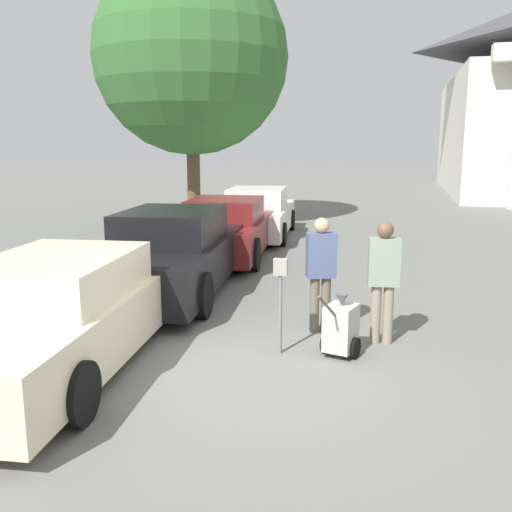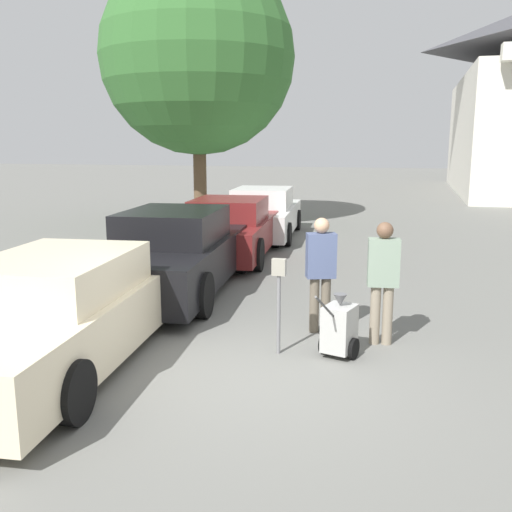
% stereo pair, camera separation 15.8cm
% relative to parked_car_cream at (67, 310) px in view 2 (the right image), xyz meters
% --- Properties ---
extents(ground_plane, '(120.00, 120.00, 0.00)m').
position_rel_parked_car_cream_xyz_m(ground_plane, '(2.37, 0.06, -0.66)').
color(ground_plane, slate).
extents(parked_car_cream, '(2.35, 5.46, 1.41)m').
position_rel_parked_car_cream_xyz_m(parked_car_cream, '(0.00, 0.00, 0.00)').
color(parked_car_cream, beige).
rests_on(parked_car_cream, ground_plane).
extents(parked_car_black, '(2.40, 5.37, 1.56)m').
position_rel_parked_car_cream_xyz_m(parked_car_black, '(0.00, 3.59, 0.07)').
color(parked_car_black, black).
rests_on(parked_car_black, ground_plane).
extents(parked_car_maroon, '(2.34, 4.84, 1.45)m').
position_rel_parked_car_cream_xyz_m(parked_car_maroon, '(-0.00, 6.92, 0.02)').
color(parked_car_maroon, maroon).
rests_on(parked_car_maroon, ground_plane).
extents(parked_car_white, '(2.29, 4.93, 1.46)m').
position_rel_parked_car_cream_xyz_m(parked_car_white, '(0.00, 10.12, 0.01)').
color(parked_car_white, silver).
rests_on(parked_car_white, ground_plane).
extents(parking_meter, '(0.18, 0.09, 1.29)m').
position_rel_parked_car_cream_xyz_m(parking_meter, '(2.57, 0.90, 0.24)').
color(parking_meter, slate).
rests_on(parking_meter, ground_plane).
extents(person_worker, '(0.47, 0.35, 1.70)m').
position_rel_parked_car_cream_xyz_m(person_worker, '(2.96, 1.93, 0.31)').
color(person_worker, '#665B4C').
rests_on(person_worker, ground_plane).
extents(person_supervisor, '(0.45, 0.27, 1.71)m').
position_rel_parked_car_cream_xyz_m(person_supervisor, '(3.86, 1.63, 0.32)').
color(person_supervisor, gray).
rests_on(person_supervisor, ground_plane).
extents(equipment_cart, '(0.53, 1.00, 1.00)m').
position_rel_parked_car_cream_xyz_m(equipment_cart, '(3.36, 1.00, -0.27)').
color(equipment_cart, '#B2B2AD').
rests_on(equipment_cart, ground_plane).
extents(shade_tree, '(6.36, 6.36, 8.70)m').
position_rel_parked_car_cream_xyz_m(shade_tree, '(-2.77, 12.22, 4.85)').
color(shade_tree, brown).
rests_on(shade_tree, ground_plane).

